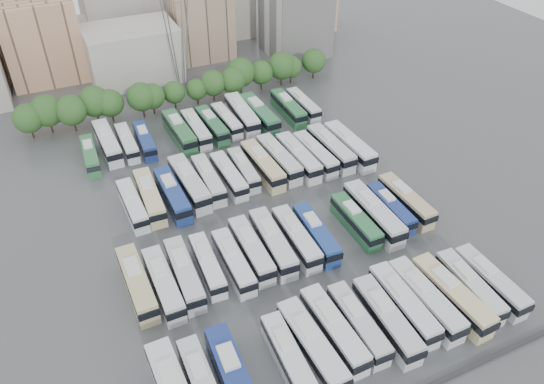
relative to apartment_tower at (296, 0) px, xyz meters
name	(u,v)px	position (x,y,z in m)	size (l,w,h in m)	color
ground	(267,225)	(-34.00, -58.00, -13.00)	(220.00, 220.00, 0.00)	#424447
tree_line	(177,88)	(-35.30, -15.83, -8.64)	(66.83, 7.65, 7.95)	black
city_buildings	(114,29)	(-41.46, 13.86, -5.13)	(102.00, 35.00, 20.00)	#9E998E
apartment_tower	(296,0)	(0.00, 0.00, 0.00)	(14.00, 14.00, 26.00)	silver
electricity_pylon	(174,5)	(-32.00, -8.00, 5.66)	(9.00, 6.91, 33.83)	slate
bus_r0_s2	(234,378)	(-48.88, -81.96, -10.99)	(3.36, 13.18, 4.10)	navy
bus_r0_s4	(288,357)	(-42.14, -81.91, -11.23)	(3.00, 11.60, 3.61)	silver
bus_r0_s5	(312,346)	(-39.03, -81.77, -11.02)	(3.23, 12.95, 4.04)	silver
bus_r0_s6	(334,329)	(-35.52, -80.78, -11.07)	(2.98, 12.59, 3.94)	silver
bus_r0_s7	(358,324)	(-32.34, -81.17, -11.19)	(2.83, 11.81, 3.69)	silver
bus_r0_s8	(386,319)	(-28.90, -82.18, -11.06)	(3.23, 12.70, 3.95)	silver
bus_r0_s9	(403,304)	(-25.62, -81.09, -11.07)	(3.01, 12.61, 3.94)	silver
bus_r0_s10	(425,299)	(-22.63, -81.61, -11.00)	(3.02, 13.01, 4.07)	silver
bus_r0_s11	(451,295)	(-19.18, -82.51, -10.98)	(3.47, 13.23, 4.11)	beige
bus_r0_s12	(469,287)	(-15.91, -82.18, -11.18)	(3.14, 11.94, 3.71)	silver
bus_r0_s13	(490,281)	(-12.75, -82.59, -11.16)	(2.71, 11.97, 3.75)	silver
bus_r1_s0	(137,283)	(-55.24, -63.49, -11.06)	(2.93, 12.63, 3.95)	#C4B886
bus_r1_s1	(163,284)	(-52.12, -65.02, -11.11)	(2.76, 12.28, 3.85)	silver
bus_r1_s2	(184,274)	(-49.07, -64.41, -11.11)	(3.10, 12.36, 3.85)	silver
bus_r1_s3	(208,265)	(-45.66, -63.96, -11.31)	(2.89, 11.08, 3.45)	white
bus_r1_s4	(233,262)	(-42.24, -64.99, -11.21)	(2.70, 11.64, 3.64)	silver
bus_r1_s5	(251,250)	(-39.10, -63.86, -11.12)	(2.89, 12.22, 3.82)	silver
bus_r1_s6	(273,243)	(-35.79, -63.89, -11.03)	(3.44, 12.92, 4.02)	silver
bus_r1_s7	(296,238)	(-32.24, -64.34, -11.12)	(2.94, 12.23, 3.82)	silver
bus_r1_s8	(316,234)	(-29.19, -64.74, -11.19)	(3.15, 11.88, 3.69)	navy
bus_r1_s10	(356,221)	(-22.32, -64.60, -11.24)	(2.52, 11.45, 3.59)	#2E6D41
bus_r1_s11	(373,213)	(-19.16, -64.53, -10.91)	(3.07, 13.59, 4.26)	silver
bus_r1_s12	(390,208)	(-15.74, -64.18, -11.33)	(2.60, 10.88, 3.40)	navy
bus_r1_s13	(406,200)	(-12.56, -63.78, -11.15)	(2.84, 12.08, 3.77)	tan
bus_r2_s1	(133,205)	(-51.98, -46.68, -11.25)	(2.76, 11.45, 3.57)	silver
bus_r2_s2	(150,197)	(-49.05, -45.97, -11.07)	(3.15, 12.62, 3.93)	beige
bus_r2_s3	(172,195)	(-45.62, -46.94, -11.07)	(2.92, 12.57, 3.93)	navy
bus_r2_s4	(189,183)	(-42.28, -45.28, -10.93)	(3.50, 13.57, 4.22)	silver
bus_r2_s5	(208,179)	(-38.98, -45.34, -11.18)	(2.83, 11.85, 3.70)	silver
bus_r2_s6	(229,176)	(-35.52, -45.74, -11.21)	(2.73, 11.69, 3.66)	silver
bus_r2_s7	(244,170)	(-32.49, -44.94, -11.33)	(2.75, 10.90, 3.40)	silver
bus_r2_s8	(263,165)	(-29.16, -45.48, -11.02)	(3.17, 12.93, 4.03)	beige
bus_r2_s9	(279,159)	(-25.81, -44.89, -11.01)	(3.32, 13.02, 4.05)	silver
bus_r2_s10	(298,157)	(-22.47, -45.82, -11.02)	(3.02, 12.90, 4.03)	silver
bus_r2_s11	(315,154)	(-19.24, -46.09, -11.13)	(3.17, 12.26, 3.82)	silver
bus_r2_s12	(331,148)	(-15.83, -45.69, -10.99)	(3.16, 13.12, 4.10)	silver
bus_r2_s13	(349,146)	(-12.42, -46.52, -10.92)	(3.37, 13.57, 4.23)	white
bus_r3_s0	(90,155)	(-55.59, -29.37, -11.33)	(2.84, 10.91, 3.39)	#2F6F3F
bus_r3_s1	(107,142)	(-52.02, -26.86, -11.02)	(3.19, 12.95, 4.04)	silver
bus_r3_s2	(127,143)	(-48.70, -27.92, -11.33)	(2.41, 10.87, 3.41)	silver
bus_r3_s3	(145,140)	(-45.54, -28.59, -11.31)	(2.87, 11.08, 3.45)	navy
bus_r3_s5	(179,131)	(-38.93, -28.68, -11.00)	(3.28, 13.10, 4.08)	#2C683A
bus_r3_s6	(196,129)	(-35.69, -28.92, -11.18)	(2.61, 11.85, 3.72)	silver
bus_r3_s7	(212,125)	(-32.46, -28.81, -11.17)	(3.08, 11.98, 3.73)	#2A633E
bus_r3_s8	(227,120)	(-29.14, -28.01, -11.31)	(2.80, 11.05, 3.44)	silver
bus_r3_s9	(242,114)	(-25.71, -27.66, -10.94)	(3.41, 13.49, 4.20)	silver
bus_r3_s10	(259,114)	(-22.57, -28.96, -10.93)	(3.34, 13.54, 4.22)	#2E6B45
bus_r3_s12	(288,108)	(-16.05, -28.78, -11.12)	(2.84, 12.26, 3.84)	#307142
bus_r3_s13	(303,105)	(-12.58, -28.70, -11.27)	(2.50, 11.27, 3.53)	silver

